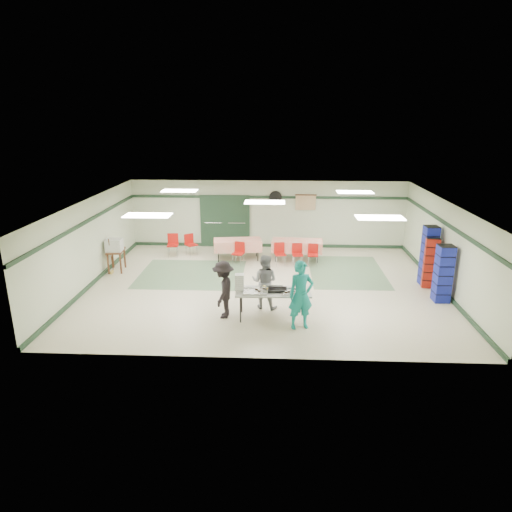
{
  "coord_description": "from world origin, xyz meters",
  "views": [
    {
      "loc": [
        0.38,
        -13.52,
        5.21
      ],
      "look_at": [
        -0.25,
        -0.3,
        1.08
      ],
      "focal_mm": 32.0,
      "sensor_mm": 36.0,
      "label": 1
    }
  ],
  "objects_px": {
    "chair_d": "(239,251)",
    "chair_loose_a": "(190,242)",
    "volunteer_grey": "(265,282)",
    "chair_loose_b": "(173,243)",
    "volunteer_dark": "(223,290)",
    "crate_stack_red": "(430,262)",
    "dining_table_a": "(297,245)",
    "crate_stack_blue_b": "(443,274)",
    "office_printer": "(114,245)",
    "broom": "(111,255)",
    "volunteer_teal": "(301,295)",
    "chair_b": "(280,251)",
    "printer_table": "(116,253)",
    "chair_c": "(313,252)",
    "serving_table": "(273,292)",
    "chair_a": "(297,252)",
    "dining_table_b": "(238,245)",
    "crate_stack_blue_a": "(429,256)"
  },
  "relations": [
    {
      "from": "volunteer_grey",
      "to": "dining_table_a",
      "type": "relative_size",
      "value": 0.82
    },
    {
      "from": "volunteer_teal",
      "to": "chair_b",
      "type": "bearing_deg",
      "value": 79.7
    },
    {
      "from": "office_printer",
      "to": "volunteer_dark",
      "type": "bearing_deg",
      "value": -43.82
    },
    {
      "from": "serving_table",
      "to": "crate_stack_blue_a",
      "type": "distance_m",
      "value": 5.56
    },
    {
      "from": "serving_table",
      "to": "chair_loose_a",
      "type": "relative_size",
      "value": 2.43
    },
    {
      "from": "dining_table_a",
      "to": "crate_stack_red",
      "type": "distance_m",
      "value": 4.77
    },
    {
      "from": "volunteer_teal",
      "to": "chair_d",
      "type": "relative_size",
      "value": 2.16
    },
    {
      "from": "volunteer_grey",
      "to": "printer_table",
      "type": "bearing_deg",
      "value": -14.07
    },
    {
      "from": "volunteer_grey",
      "to": "dining_table_a",
      "type": "bearing_deg",
      "value": -88.5
    },
    {
      "from": "chair_c",
      "to": "crate_stack_red",
      "type": "relative_size",
      "value": 0.49
    },
    {
      "from": "dining_table_a",
      "to": "crate_stack_blue_b",
      "type": "distance_m",
      "value": 5.5
    },
    {
      "from": "dining_table_b",
      "to": "chair_d",
      "type": "xyz_separation_m",
      "value": [
        0.09,
        -0.57,
        -0.07
      ]
    },
    {
      "from": "dining_table_b",
      "to": "chair_loose_a",
      "type": "distance_m",
      "value": 1.93
    },
    {
      "from": "serving_table",
      "to": "chair_d",
      "type": "xyz_separation_m",
      "value": [
        -1.28,
        4.51,
        -0.22
      ]
    },
    {
      "from": "chair_b",
      "to": "office_printer",
      "type": "height_order",
      "value": "office_printer"
    },
    {
      "from": "volunteer_grey",
      "to": "chair_loose_b",
      "type": "distance_m",
      "value": 5.95
    },
    {
      "from": "broom",
      "to": "volunteer_dark",
      "type": "bearing_deg",
      "value": -30.94
    },
    {
      "from": "dining_table_b",
      "to": "chair_a",
      "type": "relative_size",
      "value": 2.32
    },
    {
      "from": "dining_table_b",
      "to": "chair_loose_a",
      "type": "relative_size",
      "value": 2.24
    },
    {
      "from": "chair_d",
      "to": "crate_stack_red",
      "type": "relative_size",
      "value": 0.51
    },
    {
      "from": "chair_loose_a",
      "to": "volunteer_grey",
      "type": "bearing_deg",
      "value": -98.3
    },
    {
      "from": "chair_loose_a",
      "to": "office_printer",
      "type": "height_order",
      "value": "office_printer"
    },
    {
      "from": "volunteer_dark",
      "to": "crate_stack_red",
      "type": "xyz_separation_m",
      "value": [
        6.16,
        2.53,
        0.03
      ]
    },
    {
      "from": "chair_d",
      "to": "chair_loose_a",
      "type": "bearing_deg",
      "value": 169.25
    },
    {
      "from": "chair_a",
      "to": "chair_b",
      "type": "relative_size",
      "value": 0.98
    },
    {
      "from": "chair_a",
      "to": "chair_d",
      "type": "height_order",
      "value": "chair_d"
    },
    {
      "from": "volunteer_dark",
      "to": "dining_table_a",
      "type": "height_order",
      "value": "volunteer_dark"
    },
    {
      "from": "crate_stack_blue_b",
      "to": "broom",
      "type": "relative_size",
      "value": 1.39
    },
    {
      "from": "serving_table",
      "to": "volunteer_dark",
      "type": "height_order",
      "value": "volunteer_dark"
    },
    {
      "from": "broom",
      "to": "crate_stack_blue_a",
      "type": "bearing_deg",
      "value": 3.94
    },
    {
      "from": "chair_a",
      "to": "crate_stack_blue_b",
      "type": "bearing_deg",
      "value": -43.55
    },
    {
      "from": "volunteer_grey",
      "to": "chair_loose_a",
      "type": "relative_size",
      "value": 1.88
    },
    {
      "from": "office_printer",
      "to": "chair_d",
      "type": "bearing_deg",
      "value": 10.12
    },
    {
      "from": "chair_d",
      "to": "chair_a",
      "type": "bearing_deg",
      "value": 17.05
    },
    {
      "from": "crate_stack_blue_a",
      "to": "printer_table",
      "type": "xyz_separation_m",
      "value": [
        -10.3,
        0.85,
        -0.33
      ]
    },
    {
      "from": "dining_table_a",
      "to": "chair_loose_b",
      "type": "bearing_deg",
      "value": -179.85
    },
    {
      "from": "volunteer_grey",
      "to": "chair_c",
      "type": "xyz_separation_m",
      "value": [
        1.62,
        3.85,
        -0.29
      ]
    },
    {
      "from": "office_printer",
      "to": "crate_stack_red",
      "type": "bearing_deg",
      "value": -9.03
    },
    {
      "from": "chair_d",
      "to": "broom",
      "type": "relative_size",
      "value": 0.67
    },
    {
      "from": "chair_a",
      "to": "chair_d",
      "type": "relative_size",
      "value": 0.97
    },
    {
      "from": "serving_table",
      "to": "chair_loose_b",
      "type": "distance_m",
      "value": 6.62
    },
    {
      "from": "volunteer_grey",
      "to": "broom",
      "type": "height_order",
      "value": "volunteer_grey"
    },
    {
      "from": "serving_table",
      "to": "volunteer_grey",
      "type": "relative_size",
      "value": 1.29
    },
    {
      "from": "chair_d",
      "to": "chair_loose_a",
      "type": "xyz_separation_m",
      "value": [
        -1.96,
        1.04,
        0.0
      ]
    },
    {
      "from": "volunteer_dark",
      "to": "crate_stack_blue_b",
      "type": "distance_m",
      "value": 6.31
    },
    {
      "from": "chair_a",
      "to": "chair_loose_b",
      "type": "xyz_separation_m",
      "value": [
        -4.69,
        0.86,
        0.05
      ]
    },
    {
      "from": "chair_a",
      "to": "chair_c",
      "type": "bearing_deg",
      "value": -5.53
    },
    {
      "from": "volunteer_teal",
      "to": "chair_d",
      "type": "bearing_deg",
      "value": 95.24
    },
    {
      "from": "chair_loose_a",
      "to": "printer_table",
      "type": "distance_m",
      "value": 2.96
    },
    {
      "from": "crate_stack_red",
      "to": "crate_stack_blue_b",
      "type": "xyz_separation_m",
      "value": [
        0.0,
        -1.18,
        0.04
      ]
    }
  ]
}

